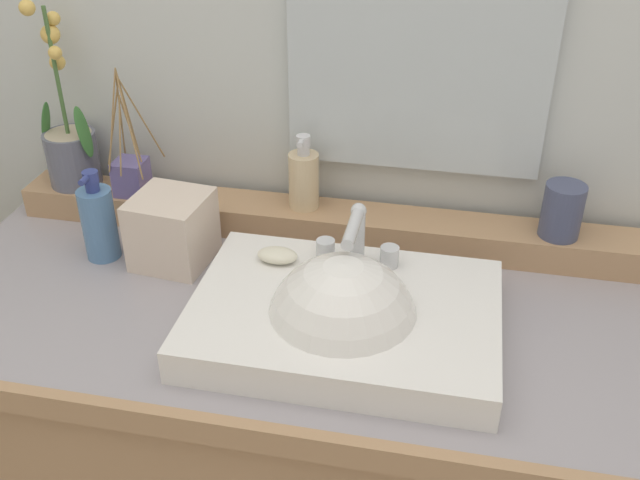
{
  "coord_description": "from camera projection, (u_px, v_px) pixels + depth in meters",
  "views": [
    {
      "loc": [
        0.23,
        -0.98,
        1.57
      ],
      "look_at": [
        0.03,
        -0.02,
        0.96
      ],
      "focal_mm": 41.06,
      "sensor_mm": 36.0,
      "label": 1
    }
  ],
  "objects": [
    {
      "name": "wall_back",
      "position": [
        348.0,
        3.0,
        1.36
      ],
      "size": [
        3.23,
        0.2,
        2.46
      ],
      "primitive_type": "cube",
      "color": "silver",
      "rests_on": "ground"
    },
    {
      "name": "vanity_cabinet",
      "position": [
        306.0,
        469.0,
        1.46
      ],
      "size": [
        1.32,
        0.59,
        0.82
      ],
      "color": "tan",
      "rests_on": "ground"
    },
    {
      "name": "back_ledge",
      "position": [
        329.0,
        223.0,
        1.42
      ],
      "size": [
        1.25,
        0.1,
        0.06
      ],
      "primitive_type": "cube",
      "color": "tan",
      "rests_on": "vanity_cabinet"
    },
    {
      "name": "sink_basin",
      "position": [
        343.0,
        323.0,
        1.16
      ],
      "size": [
        0.49,
        0.35,
        0.27
      ],
      "color": "white",
      "rests_on": "vanity_cabinet"
    },
    {
      "name": "soap_bar",
      "position": [
        277.0,
        255.0,
        1.25
      ],
      "size": [
        0.07,
        0.04,
        0.02
      ],
      "primitive_type": "ellipsoid",
      "color": "silver",
      "rests_on": "sink_basin"
    },
    {
      "name": "potted_plant",
      "position": [
        70.0,
        144.0,
        1.46
      ],
      "size": [
        0.13,
        0.1,
        0.37
      ],
      "color": "slate",
      "rests_on": "back_ledge"
    },
    {
      "name": "soap_dispenser",
      "position": [
        304.0,
        178.0,
        1.38
      ],
      "size": [
        0.06,
        0.06,
        0.15
      ],
      "color": "beige",
      "rests_on": "back_ledge"
    },
    {
      "name": "tumbler_cup",
      "position": [
        562.0,
        211.0,
        1.3
      ],
      "size": [
        0.07,
        0.07,
        0.1
      ],
      "primitive_type": "cylinder",
      "color": "#434967",
      "rests_on": "back_ledge"
    },
    {
      "name": "reed_diffuser",
      "position": [
        131.0,
        174.0,
        1.44
      ],
      "size": [
        0.1,
        0.11,
        0.26
      ],
      "color": "#665A9B",
      "rests_on": "back_ledge"
    },
    {
      "name": "lotion_bottle",
      "position": [
        99.0,
        222.0,
        1.34
      ],
      "size": [
        0.06,
        0.07,
        0.18
      ],
      "color": "#527DAE",
      "rests_on": "vanity_cabinet"
    },
    {
      "name": "tissue_box",
      "position": [
        172.0,
        229.0,
        1.33
      ],
      "size": [
        0.14,
        0.14,
        0.13
      ],
      "primitive_type": "cube",
      "rotation": [
        0.0,
        0.0,
        -0.11
      ],
      "color": "beige",
      "rests_on": "vanity_cabinet"
    },
    {
      "name": "mirror",
      "position": [
        422.0,
        12.0,
        1.23
      ],
      "size": [
        0.46,
        0.02,
        0.58
      ],
      "primitive_type": "cube",
      "color": "silver"
    }
  ]
}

